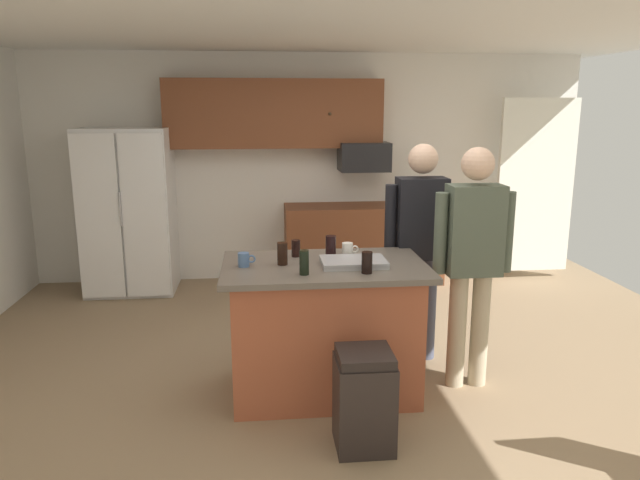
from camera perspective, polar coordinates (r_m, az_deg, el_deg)
floor at (r=4.62m, az=1.97°, el=-12.97°), size 7.04×7.04×0.00m
ceiling at (r=4.20m, az=2.26°, el=20.89°), size 7.04×7.04×0.00m
back_wall at (r=6.98m, az=-1.08°, el=6.97°), size 6.40×0.10×2.60m
french_door_window_panel at (r=7.31m, az=20.04°, el=4.89°), size 0.90×0.06×2.00m
cabinet_run_upper at (r=6.72m, az=-4.44°, el=12.05°), size 2.40×0.38×0.75m
cabinet_run_lower at (r=6.88m, az=4.15°, el=-0.32°), size 1.80×0.63×0.90m
refrigerator at (r=6.75m, az=-17.95°, el=2.65°), size 0.93×0.76×1.78m
microwave_over_range at (r=6.75m, az=4.26°, el=8.01°), size 0.56×0.40×0.32m
kitchen_island at (r=4.20m, az=0.42°, el=-8.51°), size 1.40×0.88×0.95m
person_guest_right at (r=4.29m, az=14.52°, el=-1.08°), size 0.57×0.23×1.74m
person_host_foreground at (r=4.68m, az=9.64°, el=0.23°), size 0.57×0.23×1.73m
glass_short_whisky at (r=4.26m, az=1.04°, el=-0.57°), size 0.08×0.08×0.15m
mug_ceramic_white at (r=4.23m, az=2.70°, el=-0.97°), size 0.12×0.08×0.10m
glass_pilsner at (r=3.79m, az=-1.53°, el=-2.18°), size 0.06×0.06×0.16m
mug_blue_stoneware at (r=4.01m, az=-7.33°, el=-1.90°), size 0.12×0.08×0.10m
tumbler_amber at (r=3.83m, az=4.55°, el=-2.18°), size 0.07×0.07×0.14m
glass_dark_ale at (r=4.03m, az=-3.65°, el=-1.33°), size 0.07×0.07×0.15m
glass_stout_tall at (r=4.24m, az=-2.34°, el=-0.82°), size 0.06×0.06×0.12m
serving_tray at (r=4.03m, az=3.25°, el=-2.15°), size 0.44×0.30×0.04m
trash_bin at (r=3.65m, az=4.27°, el=-15.10°), size 0.34×0.34×0.61m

